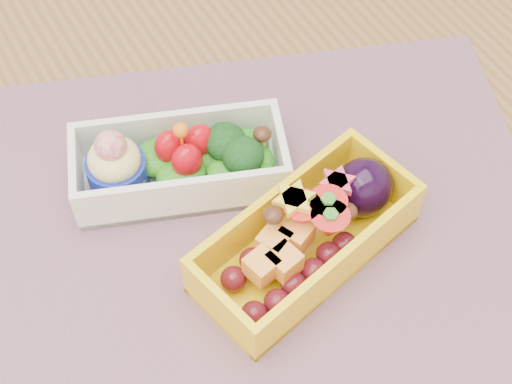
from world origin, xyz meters
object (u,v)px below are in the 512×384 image
table (219,330)px  bento_white (179,163)px  placemat (251,227)px  bento_yellow (310,234)px

table → bento_white: 0.16m
table → placemat: 0.11m
table → bento_yellow: 0.15m
placemat → bento_yellow: (0.03, -0.04, 0.03)m
placemat → bento_white: size_ratio=2.54×
table → bento_yellow: (0.08, -0.02, 0.13)m
table → bento_white: bearing=78.8°
table → bento_yellow: size_ratio=6.09×
bento_yellow → table: bearing=153.4°
placemat → bento_white: bearing=112.7°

